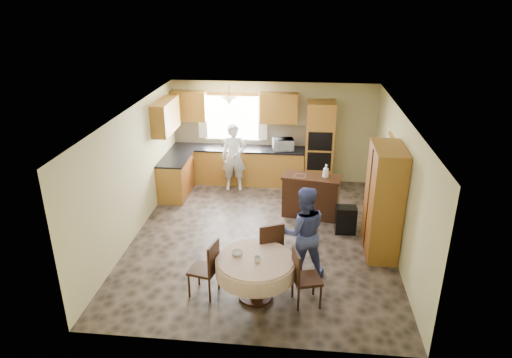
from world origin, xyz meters
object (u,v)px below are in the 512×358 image
object	(u,v)px
cupboard	(384,201)
chair_right	(302,275)
oven_tower	(319,145)
person_sink	(234,157)
chair_back	(269,246)
chair_left	(208,266)
person_dining	(303,232)
dining_table	(256,267)
sideboard	(311,197)

from	to	relation	value
cupboard	chair_right	world-z (taller)	cupboard
oven_tower	person_sink	xyz separation A→B (m)	(-2.03, -0.43, -0.24)
chair_right	chair_back	bearing A→B (deg)	21.75
oven_tower	chair_left	size ratio (longest dim) A/B	2.22
oven_tower	cupboard	world-z (taller)	oven_tower
chair_back	person_dining	xyz separation A→B (m)	(0.55, 0.10, 0.25)
oven_tower	person_sink	distance (m)	2.08
chair_back	dining_table	bearing A→B (deg)	52.23
chair_left	person_dining	world-z (taller)	person_dining
person_sink	person_dining	bearing A→B (deg)	-68.67
sideboard	chair_right	xyz separation A→B (m)	(-0.15, -3.01, 0.09)
dining_table	chair_left	size ratio (longest dim) A/B	1.31
dining_table	chair_back	xyz separation A→B (m)	(0.17, 0.63, 0.01)
chair_back	oven_tower	bearing A→B (deg)	-125.69
chair_left	dining_table	bearing A→B (deg)	103.28
person_sink	chair_back	bearing A→B (deg)	-77.06
oven_tower	chair_right	world-z (taller)	oven_tower
dining_table	person_dining	xyz separation A→B (m)	(0.72, 0.73, 0.26)
cupboard	person_sink	world-z (taller)	cupboard
sideboard	cupboard	xyz separation A→B (m)	(1.26, -1.31, 0.59)
cupboard	oven_tower	bearing A→B (deg)	109.63
cupboard	chair_back	size ratio (longest dim) A/B	2.01
cupboard	chair_left	size ratio (longest dim) A/B	2.15
cupboard	dining_table	bearing A→B (deg)	-143.08
chair_left	person_sink	bearing A→B (deg)	-164.48
sideboard	chair_right	size ratio (longest dim) A/B	1.29
chair_right	person_sink	bearing A→B (deg)	5.14
oven_tower	sideboard	bearing A→B (deg)	-96.59
sideboard	person_dining	xyz separation A→B (m)	(-0.16, -2.19, 0.38)
chair_back	person_sink	bearing A→B (deg)	-95.41
cupboard	chair_back	xyz separation A→B (m)	(-1.97, -0.98, -0.46)
chair_right	person_sink	distance (m)	4.60
dining_table	person_sink	world-z (taller)	person_sink
chair_left	person_dining	distance (m)	1.67
oven_tower	sideboard	world-z (taller)	oven_tower
oven_tower	chair_back	world-z (taller)	oven_tower
person_dining	person_sink	bearing A→B (deg)	-73.85
oven_tower	chair_back	size ratio (longest dim) A/B	2.08
chair_back	person_dining	size ratio (longest dim) A/B	0.63
chair_right	oven_tower	bearing A→B (deg)	-20.54
chair_right	person_dining	bearing A→B (deg)	-16.13
chair_left	person_sink	size ratio (longest dim) A/B	0.58
person_dining	cupboard	bearing A→B (deg)	-157.97
dining_table	chair_right	bearing A→B (deg)	-6.75
dining_table	chair_left	world-z (taller)	chair_left
chair_left	person_sink	distance (m)	4.20
chair_back	chair_left	bearing A→B (deg)	11.54
chair_left	chair_back	bearing A→B (deg)	137.24
oven_tower	cupboard	bearing A→B (deg)	-70.37
oven_tower	dining_table	size ratio (longest dim) A/B	1.70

